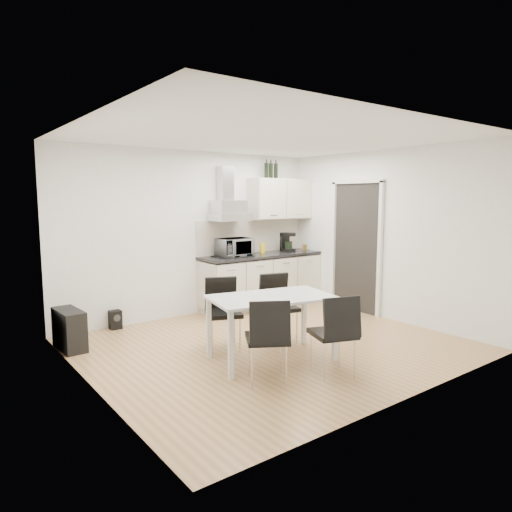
{
  "coord_description": "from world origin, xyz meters",
  "views": [
    {
      "loc": [
        -3.55,
        -4.4,
        1.87
      ],
      "look_at": [
        0.06,
        0.41,
        1.1
      ],
      "focal_mm": 32.0,
      "sensor_mm": 36.0,
      "label": 1
    }
  ],
  "objects_px": {
    "chair_far_left": "(224,314)",
    "chair_far_right": "(279,309)",
    "chair_near_right": "(333,335)",
    "guitar_amp": "(69,329)",
    "kitchenette": "(262,259)",
    "chair_near_left": "(267,339)",
    "dining_table": "(272,303)",
    "floor_speaker": "(115,320)"
  },
  "relations": [
    {
      "from": "kitchenette",
      "to": "chair_near_left",
      "type": "distance_m",
      "value": 3.29
    },
    {
      "from": "kitchenette",
      "to": "chair_near_left",
      "type": "xyz_separation_m",
      "value": [
        -1.95,
        -2.62,
        -0.39
      ]
    },
    {
      "from": "chair_far_left",
      "to": "chair_near_left",
      "type": "height_order",
      "value": "same"
    },
    {
      "from": "guitar_amp",
      "to": "chair_far_right",
      "type": "bearing_deg",
      "value": -33.8
    },
    {
      "from": "dining_table",
      "to": "guitar_amp",
      "type": "xyz_separation_m",
      "value": [
        -1.77,
        1.79,
        -0.42
      ]
    },
    {
      "from": "kitchenette",
      "to": "guitar_amp",
      "type": "bearing_deg",
      "value": -173.73
    },
    {
      "from": "chair_far_left",
      "to": "chair_near_right",
      "type": "distance_m",
      "value": 1.47
    },
    {
      "from": "dining_table",
      "to": "chair_far_right",
      "type": "xyz_separation_m",
      "value": [
        0.49,
        0.45,
        -0.23
      ]
    },
    {
      "from": "kitchenette",
      "to": "floor_speaker",
      "type": "height_order",
      "value": "kitchenette"
    },
    {
      "from": "chair_far_right",
      "to": "chair_near_left",
      "type": "relative_size",
      "value": 1.0
    },
    {
      "from": "chair_near_left",
      "to": "guitar_amp",
      "type": "bearing_deg",
      "value": 151.13
    },
    {
      "from": "chair_near_right",
      "to": "dining_table",
      "type": "bearing_deg",
      "value": 126.06
    },
    {
      "from": "chair_near_left",
      "to": "chair_near_right",
      "type": "distance_m",
      "value": 0.72
    },
    {
      "from": "dining_table",
      "to": "chair_near_right",
      "type": "distance_m",
      "value": 0.82
    },
    {
      "from": "chair_near_right",
      "to": "guitar_amp",
      "type": "height_order",
      "value": "chair_near_right"
    },
    {
      "from": "dining_table",
      "to": "chair_near_left",
      "type": "distance_m",
      "value": 0.68
    },
    {
      "from": "chair_near_left",
      "to": "floor_speaker",
      "type": "xyz_separation_m",
      "value": [
        -0.57,
        2.78,
        -0.31
      ]
    },
    {
      "from": "dining_table",
      "to": "chair_near_right",
      "type": "height_order",
      "value": "chair_near_right"
    },
    {
      "from": "kitchenette",
      "to": "chair_far_right",
      "type": "height_order",
      "value": "kitchenette"
    },
    {
      "from": "chair_near_left",
      "to": "kitchenette",
      "type": "bearing_deg",
      "value": 83.77
    },
    {
      "from": "chair_far_right",
      "to": "chair_near_left",
      "type": "height_order",
      "value": "same"
    },
    {
      "from": "chair_far_left",
      "to": "chair_near_left",
      "type": "bearing_deg",
      "value": 103.07
    },
    {
      "from": "chair_near_right",
      "to": "floor_speaker",
      "type": "height_order",
      "value": "chair_near_right"
    },
    {
      "from": "chair_near_left",
      "to": "guitar_amp",
      "type": "xyz_separation_m",
      "value": [
        -1.34,
        2.26,
        -0.19
      ]
    },
    {
      "from": "guitar_amp",
      "to": "chair_near_left",
      "type": "bearing_deg",
      "value": -62.61
    },
    {
      "from": "chair_far_left",
      "to": "chair_far_right",
      "type": "relative_size",
      "value": 1.0
    },
    {
      "from": "chair_far_left",
      "to": "chair_near_right",
      "type": "xyz_separation_m",
      "value": [
        0.46,
        -1.4,
        0.0
      ]
    },
    {
      "from": "guitar_amp",
      "to": "floor_speaker",
      "type": "bearing_deg",
      "value": 31.29
    },
    {
      "from": "kitchenette",
      "to": "chair_near_right",
      "type": "relative_size",
      "value": 2.86
    },
    {
      "from": "chair_near_right",
      "to": "guitar_amp",
      "type": "bearing_deg",
      "value": 147.89
    },
    {
      "from": "dining_table",
      "to": "chair_far_right",
      "type": "bearing_deg",
      "value": 54.35
    },
    {
      "from": "dining_table",
      "to": "chair_far_left",
      "type": "relative_size",
      "value": 1.73
    },
    {
      "from": "floor_speaker",
      "to": "kitchenette",
      "type": "bearing_deg",
      "value": -3.07
    },
    {
      "from": "kitchenette",
      "to": "dining_table",
      "type": "distance_m",
      "value": 2.63
    },
    {
      "from": "chair_far_left",
      "to": "chair_far_right",
      "type": "height_order",
      "value": "same"
    },
    {
      "from": "chair_near_left",
      "to": "chair_near_right",
      "type": "bearing_deg",
      "value": 7.18
    },
    {
      "from": "dining_table",
      "to": "chair_far_left",
      "type": "xyz_separation_m",
      "value": [
        -0.24,
        0.64,
        -0.23
      ]
    },
    {
      "from": "chair_far_right",
      "to": "guitar_amp",
      "type": "height_order",
      "value": "chair_far_right"
    },
    {
      "from": "kitchenette",
      "to": "chair_far_right",
      "type": "distance_m",
      "value": 2.02
    },
    {
      "from": "kitchenette",
      "to": "chair_near_left",
      "type": "bearing_deg",
      "value": -126.69
    },
    {
      "from": "dining_table",
      "to": "floor_speaker",
      "type": "xyz_separation_m",
      "value": [
        -1.01,
        2.31,
        -0.53
      ]
    },
    {
      "from": "chair_far_left",
      "to": "chair_far_right",
      "type": "xyz_separation_m",
      "value": [
        0.74,
        -0.19,
        0.0
      ]
    }
  ]
}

